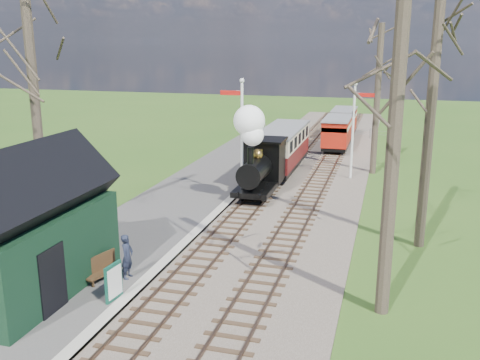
% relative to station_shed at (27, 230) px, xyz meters
% --- Properties ---
extents(distant_hills, '(114.40, 48.00, 22.02)m').
position_rel_station_shed_xyz_m(distant_hills, '(5.70, 60.38, -18.47)').
color(distant_hills, '#385B23').
rests_on(distant_hills, ground).
extents(ballast_bed, '(8.00, 60.00, 0.10)m').
position_rel_station_shed_xyz_m(ballast_bed, '(5.60, 18.00, -2.22)').
color(ballast_bed, brown).
rests_on(ballast_bed, ground).
extents(track_near, '(1.60, 60.00, 0.15)m').
position_rel_station_shed_xyz_m(track_near, '(4.30, 18.00, -2.17)').
color(track_near, brown).
rests_on(track_near, ground).
extents(track_far, '(1.60, 60.00, 0.15)m').
position_rel_station_shed_xyz_m(track_far, '(6.90, 18.00, -2.17)').
color(track_far, brown).
rests_on(track_far, ground).
extents(platform, '(5.00, 44.00, 0.20)m').
position_rel_station_shed_xyz_m(platform, '(0.80, 10.00, -2.17)').
color(platform, '#474442').
rests_on(platform, ground).
extents(coping_strip, '(0.40, 44.00, 0.21)m').
position_rel_station_shed_xyz_m(coping_strip, '(3.10, 10.00, -2.16)').
color(coping_strip, '#B2AD9E').
rests_on(coping_strip, ground).
extents(station_shed, '(3.25, 6.30, 4.78)m').
position_rel_station_shed_xyz_m(station_shed, '(0.00, 0.00, 0.00)').
color(station_shed, black).
rests_on(station_shed, platform).
extents(semaphore_near, '(1.22, 0.24, 6.22)m').
position_rel_station_shed_xyz_m(semaphore_near, '(3.53, 12.00, 1.35)').
color(semaphore_near, silver).
rests_on(semaphore_near, ground).
extents(semaphore_far, '(1.22, 0.24, 5.72)m').
position_rel_station_shed_xyz_m(semaphore_far, '(8.67, 18.00, 1.08)').
color(semaphore_far, silver).
rests_on(semaphore_far, ground).
extents(bare_trees, '(15.51, 22.39, 12.00)m').
position_rel_station_shed_xyz_m(bare_trees, '(5.63, 6.10, 2.94)').
color(bare_trees, '#382D23').
rests_on(bare_trees, ground).
extents(fence_line, '(12.60, 0.08, 1.00)m').
position_rel_station_shed_xyz_m(fence_line, '(4.60, 32.00, -1.72)').
color(fence_line, slate).
rests_on(fence_line, ground).
extents(locomotive, '(1.94, 4.52, 4.84)m').
position_rel_station_shed_xyz_m(locomotive, '(4.29, 12.68, -0.05)').
color(locomotive, black).
rests_on(locomotive, ground).
extents(coach, '(2.26, 7.74, 2.38)m').
position_rel_station_shed_xyz_m(coach, '(4.30, 18.75, -0.65)').
color(coach, black).
rests_on(coach, ground).
extents(red_carriage_a, '(1.90, 4.70, 2.00)m').
position_rel_station_shed_xyz_m(red_carriage_a, '(6.90, 26.36, -0.87)').
color(red_carriage_a, black).
rests_on(red_carriage_a, ground).
extents(red_carriage_b, '(1.90, 4.70, 2.00)m').
position_rel_station_shed_xyz_m(red_carriage_b, '(6.90, 31.86, -0.87)').
color(red_carriage_b, black).
rests_on(red_carriage_b, ground).
extents(sign_board, '(0.19, 0.81, 1.17)m').
position_rel_station_shed_xyz_m(sign_board, '(2.82, 0.17, -1.48)').
color(sign_board, '#0E4333').
rests_on(sign_board, platform).
extents(bench, '(0.80, 1.51, 0.83)m').
position_rel_station_shed_xyz_m(bench, '(1.65, 1.40, -1.68)').
color(bench, '#412B17').
rests_on(bench, platform).
extents(person, '(0.39, 0.57, 1.54)m').
position_rel_station_shed_xyz_m(person, '(2.49, 1.70, -1.30)').
color(person, '#1A1F30').
rests_on(person, platform).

